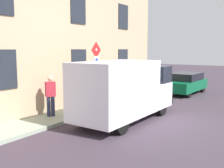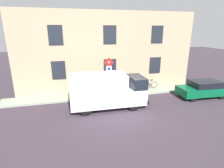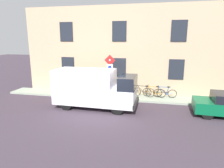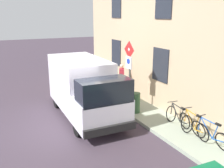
% 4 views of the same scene
% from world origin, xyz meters
% --- Properties ---
extents(ground_plane, '(80.00, 80.00, 0.00)m').
position_xyz_m(ground_plane, '(0.00, 0.00, 0.00)').
color(ground_plane, '#3E333E').
extents(sidewalk_slab, '(1.62, 17.65, 0.14)m').
position_xyz_m(sidewalk_slab, '(3.61, 0.00, 0.07)').
color(sidewalk_slab, '#99A590').
rests_on(sidewalk_slab, ground_plane).
extents(building_facade, '(0.75, 15.65, 6.90)m').
position_xyz_m(building_facade, '(4.76, 0.00, 3.45)').
color(building_facade, tan).
rests_on(building_facade, ground_plane).
extents(sign_post_stacked, '(0.16, 0.56, 3.06)m').
position_xyz_m(sign_post_stacked, '(3.01, 0.42, 2.20)').
color(sign_post_stacked, '#474C47').
rests_on(sign_post_stacked, sidewalk_slab).
extents(delivery_van, '(2.12, 5.37, 2.50)m').
position_xyz_m(delivery_van, '(1.10, 1.05, 1.33)').
color(delivery_van, white).
rests_on(delivery_van, ground_plane).
extents(parked_hatchback, '(1.94, 4.08, 1.38)m').
position_xyz_m(parked_hatchback, '(1.24, -7.18, 0.73)').
color(parked_hatchback, '#0A5F37').
rests_on(parked_hatchback, ground_plane).
extents(bicycle_blue, '(0.46, 1.71, 0.89)m').
position_xyz_m(bicycle_blue, '(3.87, -3.56, 0.51)').
color(bicycle_blue, black).
rests_on(bicycle_blue, sidewalk_slab).
extents(bicycle_orange, '(0.47, 1.71, 0.89)m').
position_xyz_m(bicycle_orange, '(3.87, -2.77, 0.51)').
color(bicycle_orange, black).
rests_on(bicycle_orange, sidewalk_slab).
extents(bicycle_black, '(0.46, 1.72, 0.89)m').
position_xyz_m(bicycle_black, '(3.87, -1.98, 0.51)').
color(bicycle_black, black).
rests_on(bicycle_black, sidewalk_slab).
extents(pedestrian, '(0.42, 0.48, 1.72)m').
position_xyz_m(pedestrian, '(3.82, 2.55, 1.07)').
color(pedestrian, '#262B47').
rests_on(pedestrian, sidewalk_slab).
extents(litter_bin, '(0.44, 0.44, 0.90)m').
position_xyz_m(litter_bin, '(3.15, 0.07, 0.59)').
color(litter_bin, '#2D5133').
rests_on(litter_bin, sidewalk_slab).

